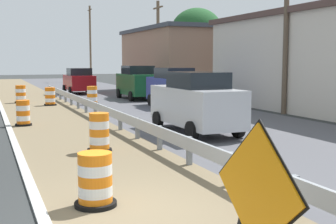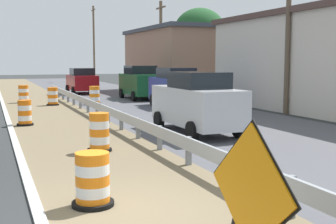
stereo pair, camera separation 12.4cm
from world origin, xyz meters
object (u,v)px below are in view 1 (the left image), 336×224
at_px(car_mid_far_lane, 138,82).
at_px(traffic_barrel_close, 99,134).
at_px(utility_pole_mid, 158,46).
at_px(traffic_barrel_nearest, 95,182).
at_px(traffic_barrel_farthest, 92,96).
at_px(traffic_barrel_far, 50,97).
at_px(traffic_barrel_farther, 21,95).
at_px(warning_sign_diamond, 257,195).
at_px(car_lead_far_lane, 79,81).
at_px(traffic_barrel_mid, 23,114).
at_px(utility_pole_near, 286,34).
at_px(car_trailing_near_lane, 175,88).
at_px(utility_pole_far, 90,43).
at_px(car_lead_near_lane, 196,103).

bearing_deg(car_mid_far_lane, traffic_barrel_close, -21.74).
bearing_deg(utility_pole_mid, traffic_barrel_nearest, -113.45).
distance_m(traffic_barrel_close, traffic_barrel_farthest, 13.96).
xyz_separation_m(traffic_barrel_nearest, traffic_barrel_far, (1.72, 18.63, 0.04)).
bearing_deg(traffic_barrel_farther, warning_sign_diamond, -88.18).
xyz_separation_m(traffic_barrel_farther, car_lead_far_lane, (4.82, 6.34, 0.51)).
bearing_deg(car_mid_far_lane, traffic_barrel_nearest, -20.07).
distance_m(car_lead_far_lane, utility_pole_mid, 6.77).
bearing_deg(car_mid_far_lane, traffic_barrel_mid, -38.65).
height_order(traffic_barrel_close, traffic_barrel_far, traffic_barrel_close).
bearing_deg(traffic_barrel_farthest, utility_pole_near, -47.70).
distance_m(traffic_barrel_farthest, utility_pole_mid, 9.67).
xyz_separation_m(warning_sign_diamond, traffic_barrel_farther, (-0.77, 24.41, -0.56)).
xyz_separation_m(car_trailing_near_lane, utility_pole_near, (3.66, -4.76, 2.74)).
bearing_deg(warning_sign_diamond, traffic_barrel_mid, -88.95).
bearing_deg(traffic_barrel_farther, traffic_barrel_far, -58.73).
bearing_deg(traffic_barrel_close, utility_pole_near, 27.72).
relative_size(traffic_barrel_farther, car_lead_far_lane, 0.27).
distance_m(traffic_barrel_close, utility_pole_mid, 22.33).
bearing_deg(traffic_barrel_farther, traffic_barrel_close, -86.77).
xyz_separation_m(traffic_barrel_mid, car_trailing_near_lane, (8.27, 4.09, 0.63)).
bearing_deg(utility_pole_far, traffic_barrel_nearest, -102.52).
bearing_deg(utility_pole_mid, car_mid_far_lane, -127.09).
relative_size(traffic_barrel_mid, utility_pole_far, 0.11).
relative_size(traffic_barrel_farthest, car_mid_far_lane, 0.25).
relative_size(car_lead_far_lane, utility_pole_mid, 0.57).
distance_m(car_trailing_near_lane, utility_pole_near, 6.60).
relative_size(traffic_barrel_farthest, car_trailing_near_lane, 0.23).
distance_m(traffic_barrel_close, utility_pole_near, 12.17).
distance_m(traffic_barrel_nearest, utility_pole_near, 15.73).
bearing_deg(traffic_barrel_nearest, traffic_barrel_farthest, 77.41).
xyz_separation_m(car_trailing_near_lane, car_mid_far_lane, (-0.10, 5.96, 0.03)).
distance_m(car_lead_near_lane, car_mid_far_lane, 14.44).
distance_m(warning_sign_diamond, car_lead_near_lane, 10.84).
height_order(traffic_barrel_far, utility_pole_near, utility_pole_near).
bearing_deg(car_trailing_near_lane, car_lead_far_lane, -166.95).
relative_size(car_lead_near_lane, utility_pole_near, 0.62).
distance_m(traffic_barrel_farthest, utility_pole_far, 30.79).
height_order(traffic_barrel_mid, utility_pole_near, utility_pole_near).
xyz_separation_m(traffic_barrel_farthest, utility_pole_mid, (6.59, 6.31, 3.20)).
xyz_separation_m(traffic_barrel_far, utility_pole_near, (9.84, -8.53, 3.36)).
relative_size(car_trailing_near_lane, car_mid_far_lane, 1.09).
distance_m(car_lead_far_lane, utility_pole_near, 18.62).
bearing_deg(car_trailing_near_lane, traffic_barrel_close, -32.88).
bearing_deg(traffic_barrel_nearest, traffic_barrel_far, 84.72).
bearing_deg(car_trailing_near_lane, utility_pole_near, 38.01).
height_order(traffic_barrel_nearest, car_trailing_near_lane, car_trailing_near_lane).
height_order(utility_pole_mid, utility_pole_far, utility_pole_far).
distance_m(warning_sign_diamond, utility_pole_mid, 29.77).
relative_size(traffic_barrel_farthest, car_lead_near_lane, 0.24).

